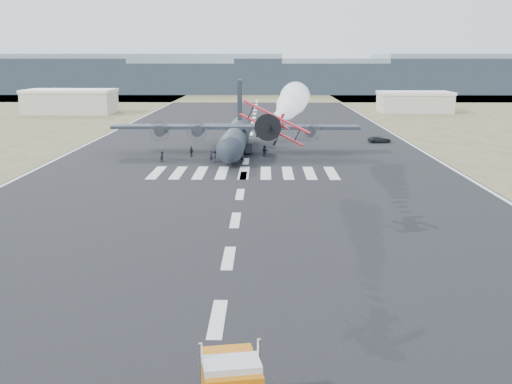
{
  "coord_description": "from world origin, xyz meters",
  "views": [
    {
      "loc": [
        2.81,
        -36.3,
        15.48
      ],
      "look_at": [
        2.08,
        18.28,
        4.0
      ],
      "focal_mm": 45.0,
      "sensor_mm": 36.0,
      "label": 1
    }
  ],
  "objects_px": {
    "crew_d": "(191,151)",
    "crew_g": "(238,155)",
    "crew_e": "(226,153)",
    "crew_f": "(265,151)",
    "crew_h": "(242,156)",
    "hangar_left": "(70,101)",
    "crew_a": "(211,156)",
    "support_vehicle": "(380,139)",
    "aerobatic_biplane": "(274,125)",
    "crew_c": "(214,156)",
    "transport_aircraft": "(236,135)",
    "crew_b": "(162,157)",
    "hangar_right": "(415,102)"
  },
  "relations": [
    {
      "from": "crew_d",
      "to": "crew_g",
      "type": "xyz_separation_m",
      "value": [
        7.63,
        -4.03,
        0.02
      ]
    },
    {
      "from": "hangar_right",
      "to": "crew_c",
      "type": "distance_m",
      "value": 104.1
    },
    {
      "from": "hangar_right",
      "to": "crew_g",
      "type": "bearing_deg",
      "value": -117.82
    },
    {
      "from": "hangar_left",
      "to": "crew_a",
      "type": "bearing_deg",
      "value": -61.35
    },
    {
      "from": "crew_e",
      "to": "crew_b",
      "type": "bearing_deg",
      "value": 13.23
    },
    {
      "from": "support_vehicle",
      "to": "crew_b",
      "type": "distance_m",
      "value": 43.34
    },
    {
      "from": "transport_aircraft",
      "to": "crew_c",
      "type": "bearing_deg",
      "value": -104.89
    },
    {
      "from": "crew_d",
      "to": "crew_g",
      "type": "bearing_deg",
      "value": 23.87
    },
    {
      "from": "hangar_left",
      "to": "crew_c",
      "type": "relative_size",
      "value": 13.18
    },
    {
      "from": "crew_d",
      "to": "crew_e",
      "type": "relative_size",
      "value": 0.89
    },
    {
      "from": "aerobatic_biplane",
      "to": "support_vehicle",
      "type": "height_order",
      "value": "aerobatic_biplane"
    },
    {
      "from": "crew_a",
      "to": "crew_h",
      "type": "height_order",
      "value": "crew_h"
    },
    {
      "from": "support_vehicle",
      "to": "crew_e",
      "type": "relative_size",
      "value": 2.28
    },
    {
      "from": "hangar_left",
      "to": "support_vehicle",
      "type": "distance_m",
      "value": 98.75
    },
    {
      "from": "support_vehicle",
      "to": "aerobatic_biplane",
      "type": "bearing_deg",
      "value": 154.5
    },
    {
      "from": "hangar_left",
      "to": "crew_e",
      "type": "bearing_deg",
      "value": -59.43
    },
    {
      "from": "crew_d",
      "to": "crew_f",
      "type": "xyz_separation_m",
      "value": [
        11.68,
        0.4,
        0.07
      ]
    },
    {
      "from": "hangar_right",
      "to": "crew_b",
      "type": "bearing_deg",
      "value": -122.85
    },
    {
      "from": "transport_aircraft",
      "to": "crew_g",
      "type": "relative_size",
      "value": 23.47
    },
    {
      "from": "crew_e",
      "to": "crew_f",
      "type": "relative_size",
      "value": 1.03
    },
    {
      "from": "aerobatic_biplane",
      "to": "crew_d",
      "type": "height_order",
      "value": "aerobatic_biplane"
    },
    {
      "from": "crew_b",
      "to": "crew_a",
      "type": "bearing_deg",
      "value": -60.48
    },
    {
      "from": "aerobatic_biplane",
      "to": "crew_c",
      "type": "distance_m",
      "value": 45.76
    },
    {
      "from": "crew_a",
      "to": "crew_e",
      "type": "distance_m",
      "value": 3.54
    },
    {
      "from": "crew_d",
      "to": "crew_e",
      "type": "distance_m",
      "value": 6.18
    },
    {
      "from": "crew_a",
      "to": "crew_c",
      "type": "relative_size",
      "value": 0.92
    },
    {
      "from": "crew_b",
      "to": "crew_h",
      "type": "distance_m",
      "value": 11.99
    },
    {
      "from": "crew_b",
      "to": "crew_h",
      "type": "height_order",
      "value": "crew_h"
    },
    {
      "from": "crew_b",
      "to": "crew_f",
      "type": "relative_size",
      "value": 0.89
    },
    {
      "from": "hangar_left",
      "to": "crew_b",
      "type": "distance_m",
      "value": 94.42
    },
    {
      "from": "crew_e",
      "to": "aerobatic_biplane",
      "type": "bearing_deg",
      "value": 93.67
    },
    {
      "from": "crew_c",
      "to": "crew_d",
      "type": "height_order",
      "value": "crew_c"
    },
    {
      "from": "crew_d",
      "to": "crew_g",
      "type": "height_order",
      "value": "crew_g"
    },
    {
      "from": "crew_d",
      "to": "crew_h",
      "type": "relative_size",
      "value": 0.92
    },
    {
      "from": "transport_aircraft",
      "to": "crew_f",
      "type": "height_order",
      "value": "transport_aircraft"
    },
    {
      "from": "crew_f",
      "to": "aerobatic_biplane",
      "type": "bearing_deg",
      "value": 142.43
    },
    {
      "from": "crew_e",
      "to": "crew_f",
      "type": "distance_m",
      "value": 6.54
    },
    {
      "from": "crew_a",
      "to": "crew_h",
      "type": "distance_m",
      "value": 4.65
    },
    {
      "from": "hangar_right",
      "to": "crew_c",
      "type": "bearing_deg",
      "value": -119.17
    },
    {
      "from": "hangar_right",
      "to": "crew_d",
      "type": "distance_m",
      "value": 101.55
    },
    {
      "from": "hangar_left",
      "to": "crew_e",
      "type": "xyz_separation_m",
      "value": [
        48.89,
        -82.75,
        -2.48
      ]
    },
    {
      "from": "hangar_right",
      "to": "crew_c",
      "type": "xyz_separation_m",
      "value": [
        -50.73,
        -90.88,
        -2.08
      ]
    },
    {
      "from": "crew_b",
      "to": "crew_c",
      "type": "xyz_separation_m",
      "value": [
        7.87,
        -0.12,
        0.13
      ]
    },
    {
      "from": "hangar_right",
      "to": "crew_g",
      "type": "height_order",
      "value": "hangar_right"
    },
    {
      "from": "hangar_left",
      "to": "crew_g",
      "type": "xyz_separation_m",
      "value": [
        50.79,
        -84.47,
        -2.56
      ]
    },
    {
      "from": "transport_aircraft",
      "to": "crew_d",
      "type": "height_order",
      "value": "transport_aircraft"
    },
    {
      "from": "transport_aircraft",
      "to": "crew_b",
      "type": "bearing_deg",
      "value": -136.17
    },
    {
      "from": "hangar_left",
      "to": "hangar_right",
      "type": "distance_m",
      "value": 98.13
    },
    {
      "from": "aerobatic_biplane",
      "to": "crew_b",
      "type": "distance_m",
      "value": 47.95
    },
    {
      "from": "hangar_left",
      "to": "crew_h",
      "type": "bearing_deg",
      "value": -59.14
    }
  ]
}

